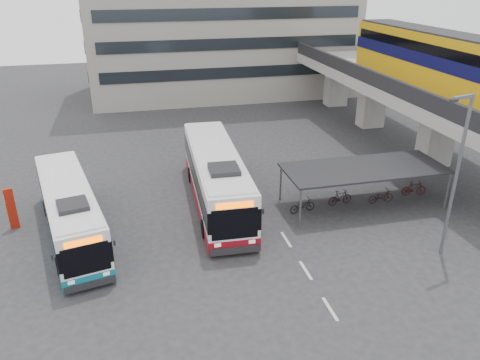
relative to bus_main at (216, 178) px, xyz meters
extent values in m
plane|color=#28282B|center=(0.39, -5.33, -1.76)|extent=(120.00, 120.00, 0.00)
cube|color=gray|center=(17.39, 2.67, 0.54)|extent=(2.20, 1.60, 4.60)
cube|color=gray|center=(17.39, 12.67, 0.54)|extent=(2.20, 1.60, 4.60)
cube|color=gray|center=(17.39, 20.67, 0.54)|extent=(2.20, 1.60, 4.60)
cube|color=gray|center=(17.39, 6.67, 3.29)|extent=(8.00, 32.00, 0.90)
cube|color=black|center=(13.64, 6.67, 4.29)|extent=(0.35, 32.00, 1.10)
cube|color=black|center=(21.14, 6.67, 4.29)|extent=(0.35, 32.00, 1.10)
cube|color=#CA920B|center=(17.39, 3.82, 5.84)|extent=(2.90, 20.00, 3.90)
cube|color=#0A0A37|center=(17.39, 3.82, 6.04)|extent=(2.98, 20.02, 0.90)
cube|color=black|center=(17.39, 3.82, 6.84)|extent=(2.96, 19.20, 0.70)
cube|color=black|center=(17.39, 3.82, 7.79)|extent=(2.70, 19.60, 0.25)
cylinder|color=#595B60|center=(4.09, -0.53, -0.56)|extent=(0.12, 0.12, 2.40)
cylinder|color=#595B60|center=(13.69, -0.53, -0.56)|extent=(0.12, 0.12, 2.40)
cylinder|color=#595B60|center=(4.09, -4.13, -0.56)|extent=(0.12, 0.12, 2.40)
cylinder|color=#595B60|center=(13.69, -4.13, -0.56)|extent=(0.12, 0.12, 2.40)
cube|color=black|center=(8.89, -2.33, 0.72)|extent=(10.00, 4.00, 0.12)
imported|color=black|center=(4.89, -2.33, -1.31)|extent=(1.71, 0.60, 0.90)
imported|color=black|center=(7.56, -2.33, -1.26)|extent=(1.66, 0.47, 1.00)
imported|color=black|center=(10.23, -2.33, -1.31)|extent=(1.71, 0.60, 0.90)
imported|color=black|center=(12.89, -2.33, -1.26)|extent=(1.66, 0.47, 1.00)
cube|color=beige|center=(2.89, -11.33, -1.75)|extent=(0.15, 1.60, 0.01)
cube|color=beige|center=(2.89, -8.33, -1.75)|extent=(0.15, 1.60, 0.01)
cube|color=beige|center=(2.89, -5.33, -1.75)|extent=(0.15, 1.60, 0.01)
cube|color=white|center=(0.00, 0.02, 0.18)|extent=(3.24, 12.87, 2.93)
cube|color=maroon|center=(0.00, 0.02, -1.17)|extent=(3.28, 12.91, 0.80)
cube|color=black|center=(0.00, 0.02, 0.32)|extent=(3.30, 12.89, 1.22)
cube|color=#FF5D00|center=(-0.26, -6.36, 1.27)|extent=(1.90, 0.16, 0.32)
cube|color=black|center=(-0.13, -3.17, 1.88)|extent=(1.70, 1.77, 0.30)
cylinder|color=black|center=(-1.44, -4.01, -1.23)|extent=(0.36, 1.08, 1.06)
cylinder|color=black|center=(1.42, 3.54, -1.23)|extent=(0.36, 1.08, 1.06)
cube|color=white|center=(-8.59, -2.07, -0.06)|extent=(4.69, 11.42, 2.56)
cube|color=#0D687C|center=(-8.59, -2.07, -1.25)|extent=(4.74, 11.47, 0.70)
cube|color=black|center=(-8.59, -2.07, 0.06)|extent=(4.76, 11.46, 1.07)
cube|color=#FF5D00|center=(-7.41, -7.53, 0.90)|extent=(1.64, 0.43, 0.28)
cube|color=black|center=(-8.00, -4.80, 1.43)|extent=(1.71, 1.76, 0.26)
cylinder|color=black|center=(-8.92, -5.80, -1.29)|extent=(0.47, 0.97, 0.93)
cylinder|color=black|center=(-8.18, 1.22, -1.29)|extent=(0.47, 0.97, 0.93)
imported|color=black|center=(-0.75, -4.93, -1.01)|extent=(0.60, 0.65, 1.50)
cylinder|color=#595B60|center=(10.38, -8.52, 2.51)|extent=(0.17, 0.17, 8.53)
cube|color=#595B60|center=(9.76, -8.68, 6.67)|extent=(1.28, 0.47, 0.16)
cube|color=black|center=(9.19, -8.83, 6.58)|extent=(0.41, 0.28, 0.13)
cube|color=#9A1809|center=(-11.94, -0.42, -0.51)|extent=(0.52, 0.28, 2.49)
cube|color=white|center=(-11.94, -0.42, 0.14)|extent=(0.53, 0.18, 0.50)
camera|label=1|loc=(-4.83, -26.40, 11.82)|focal=35.00mm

